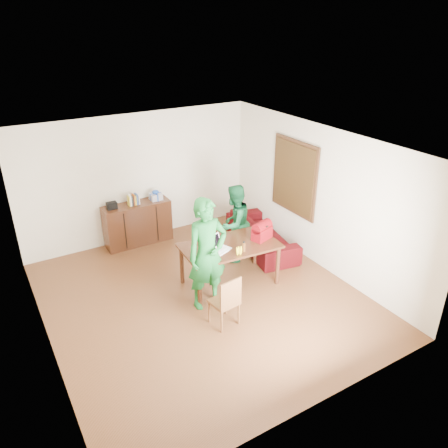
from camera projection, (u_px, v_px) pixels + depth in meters
room at (198, 227)px, 7.10m from camera, size 5.20×5.70×2.90m
table at (230, 250)px, 7.69m from camera, size 1.75×1.07×0.79m
chair at (224, 310)px, 6.83m from camera, size 0.44×0.43×0.87m
person_near at (207, 254)px, 7.01m from camera, size 0.70×0.46×1.92m
person_far at (234, 224)px, 8.44m from camera, size 0.92×0.83×1.56m
laptop at (221, 248)px, 7.44m from camera, size 0.40×0.34×0.24m
bananas at (239, 253)px, 7.32m from camera, size 0.17×0.14×0.06m
bottle at (244, 246)px, 7.39m from camera, size 0.07×0.07×0.19m
red_bag at (262, 232)px, 7.78m from camera, size 0.42×0.32×0.27m
sofa at (261, 234)px, 9.12m from camera, size 1.15×2.16×0.60m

